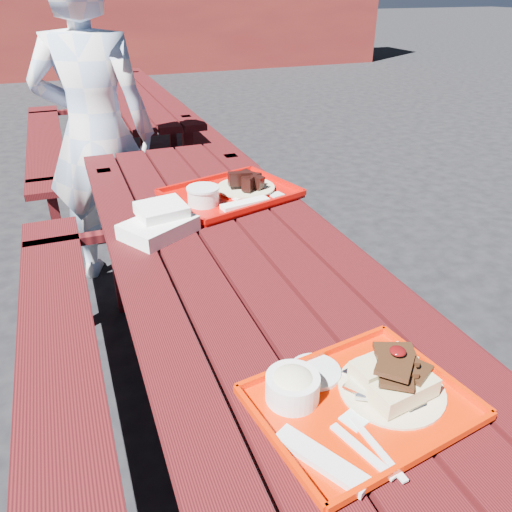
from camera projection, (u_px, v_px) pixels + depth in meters
name	position (u px, v px, depth m)	size (l,w,h in m)	color
ground	(242.00, 427.00, 1.90)	(60.00, 60.00, 0.00)	black
picnic_table_near	(239.00, 305.00, 1.63)	(1.41, 2.40, 0.75)	#440D0F
picnic_table_far	(120.00, 117.00, 3.92)	(1.41, 2.40, 0.75)	#440D0F
near_tray	(355.00, 390.00, 0.98)	(0.44, 0.37, 0.13)	red
far_tray	(230.00, 192.00, 1.93)	(0.55, 0.48, 0.08)	#B10904
white_cloth	(160.00, 223.00, 1.65)	(0.28, 0.26, 0.09)	white
person	(96.00, 134.00, 2.52)	(0.59, 0.39, 1.63)	#98B0D4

